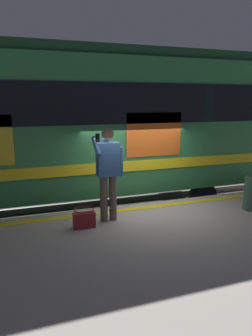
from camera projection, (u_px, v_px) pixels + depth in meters
name	position (u px, v px, depth m)	size (l,w,h in m)	color
ground_plane	(142.00, 241.00, 7.08)	(24.19, 24.19, 0.00)	#4C4742
platform	(204.00, 282.00, 4.71)	(15.60, 4.94, 0.91)	#9E998E
safety_line	(148.00, 207.00, 6.61)	(15.29, 0.16, 0.01)	yellow
track_rail_near	(123.00, 217.00, 8.31)	(20.29, 0.08, 0.16)	slate
track_rail_far	(109.00, 201.00, 9.63)	(20.29, 0.08, 0.16)	slate
train_carriage	(63.00, 121.00, 7.97)	(10.80, 3.10, 4.20)	#2D723F
passenger	(108.00, 167.00, 5.70)	(0.57, 0.55, 1.75)	brown
handbag	(84.00, 219.00, 5.53)	(0.39, 0.35, 0.35)	maroon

